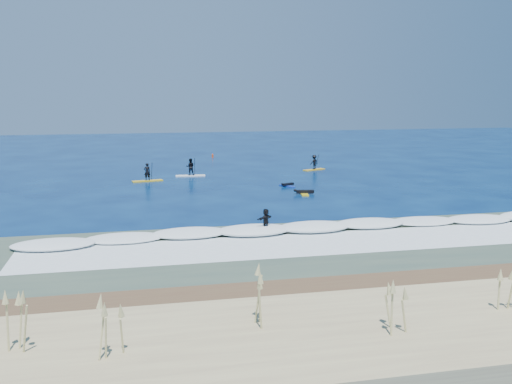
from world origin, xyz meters
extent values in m
plane|color=#031540|center=(0.00, 0.00, 0.00)|extent=(160.00, 160.00, 0.00)
cube|color=tan|center=(0.00, -27.00, 0.00)|extent=(90.00, 7.00, 2.00)
cube|color=brown|center=(0.00, -21.50, 0.00)|extent=(90.00, 5.00, 0.08)
cube|color=#36493D|center=(0.00, -14.00, 0.01)|extent=(90.00, 13.00, 0.01)
cube|color=white|center=(0.00, -10.00, 0.00)|extent=(40.00, 6.00, 0.30)
cube|color=silver|center=(0.00, -13.00, 0.00)|extent=(34.00, 5.00, 0.02)
cube|color=gold|center=(-8.99, 13.08, 0.05)|extent=(3.11, 1.29, 0.10)
imported|color=black|center=(-8.99, 13.08, 0.97)|extent=(0.70, 0.52, 1.74)
cylinder|color=black|center=(-8.55, 13.16, 0.91)|extent=(0.17, 0.69, 2.03)
cube|color=black|center=(-8.55, 13.16, -0.05)|extent=(0.12, 0.03, 0.30)
cube|color=white|center=(-4.43, 15.71, 0.05)|extent=(3.16, 1.02, 0.10)
imported|color=black|center=(-4.43, 15.71, 1.00)|extent=(0.92, 0.74, 1.79)
cylinder|color=black|center=(-3.97, 15.67, 0.93)|extent=(0.10, 0.72, 2.09)
cube|color=black|center=(-3.97, 15.67, -0.05)|extent=(0.12, 0.03, 0.31)
cube|color=gold|center=(9.85, 17.45, 0.05)|extent=(2.87, 1.85, 0.09)
imported|color=black|center=(9.85, 17.45, 0.91)|extent=(1.21, 1.00, 1.63)
cylinder|color=black|center=(10.24, 17.63, 0.85)|extent=(0.32, 0.61, 1.90)
cube|color=black|center=(10.24, 17.63, -0.05)|extent=(0.11, 0.03, 0.28)
cube|color=gold|center=(4.22, 2.93, 0.05)|extent=(0.96, 2.33, 0.11)
cube|color=black|center=(4.32, 2.91, 0.24)|extent=(1.61, 0.65, 0.26)
sphere|color=black|center=(3.45, 3.05, 0.34)|extent=(0.26, 0.26, 0.26)
cube|color=#173AB1|center=(3.85, 7.16, 0.04)|extent=(1.22, 1.88, 0.09)
cube|color=black|center=(3.93, 7.20, 0.19)|extent=(1.29, 0.84, 0.21)
sphere|color=black|center=(3.28, 6.90, 0.28)|extent=(0.21, 0.21, 0.21)
cube|color=silver|center=(-2.24, -9.97, 0.20)|extent=(1.97, 1.60, 0.11)
imported|color=black|center=(-2.24, -9.97, 0.93)|extent=(1.26, 1.04, 1.35)
cylinder|color=#E84114|center=(0.22, 32.16, 0.20)|extent=(0.25, 0.25, 0.40)
cone|color=#E84114|center=(0.22, 32.16, 0.50)|extent=(0.18, 0.18, 0.20)
camera|label=1|loc=(-10.27, -44.19, 8.94)|focal=40.00mm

